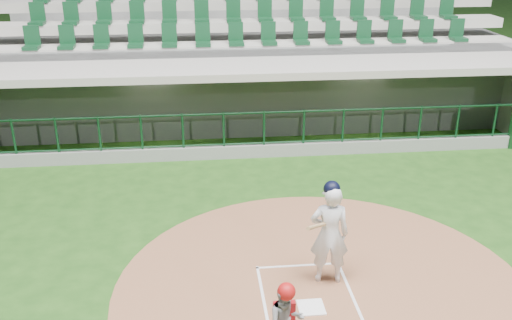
{
  "coord_description": "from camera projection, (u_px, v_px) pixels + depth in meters",
  "views": [
    {
      "loc": [
        -1.69,
        -8.25,
        5.8
      ],
      "look_at": [
        -0.56,
        2.6,
        1.3
      ],
      "focal_mm": 40.0,
      "sensor_mm": 36.0,
      "label": 1
    }
  ],
  "objects": [
    {
      "name": "catcher",
      "position": [
        286.0,
        319.0,
        8.11
      ],
      "size": [
        0.6,
        0.49,
        1.2
      ],
      "color": "gray",
      "rests_on": "dirt_circle"
    },
    {
      "name": "seating_deck",
      "position": [
        247.0,
        64.0,
        19.44
      ],
      "size": [
        17.0,
        6.72,
        5.15
      ],
      "color": "slate",
      "rests_on": "ground"
    },
    {
      "name": "home_plate",
      "position": [
        311.0,
        307.0,
        9.31
      ],
      "size": [
        0.43,
        0.43,
        0.02
      ],
      "primitive_type": "cube",
      "color": "white",
      "rests_on": "dirt_circle"
    },
    {
      "name": "dugout_structure",
      "position": [
        264.0,
        103.0,
        16.8
      ],
      "size": [
        16.4,
        3.7,
        3.0
      ],
      "color": "gray",
      "rests_on": "ground"
    },
    {
      "name": "batter_box_chalk",
      "position": [
        307.0,
        293.0,
        9.68
      ],
      "size": [
        1.55,
        1.8,
        0.01
      ],
      "color": "white",
      "rests_on": "ground"
    },
    {
      "name": "dirt_circle",
      "position": [
        323.0,
        289.0,
        9.8
      ],
      "size": [
        7.2,
        7.2,
        0.01
      ],
      "primitive_type": "cylinder",
      "color": "brown",
      "rests_on": "ground"
    },
    {
      "name": "batter",
      "position": [
        329.0,
        233.0,
        9.69
      ],
      "size": [
        0.9,
        0.9,
        1.91
      ],
      "color": "silver",
      "rests_on": "dirt_circle"
    },
    {
      "name": "ground",
      "position": [
        303.0,
        284.0,
        9.96
      ],
      "size": [
        120.0,
        120.0,
        0.0
      ],
      "primitive_type": "plane",
      "color": "#1C4313",
      "rests_on": "ground"
    }
  ]
}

